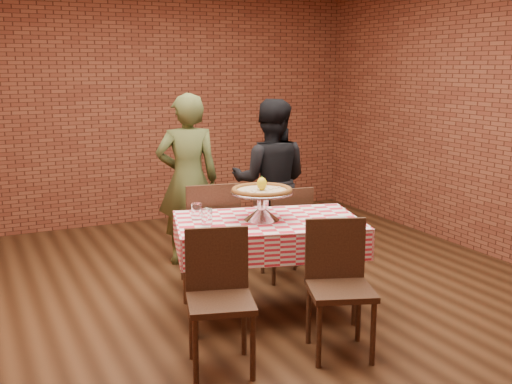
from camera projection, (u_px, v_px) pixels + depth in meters
ground at (248, 303)px, 4.95m from camera, size 6.00×6.00×0.00m
back_wall at (141, 103)px, 7.29m from camera, size 5.50×0.00×5.50m
table at (268, 268)px, 4.67m from camera, size 1.53×1.14×0.75m
tablecloth at (268, 234)px, 4.62m from camera, size 1.57×1.19×0.23m
pizza_stand at (262, 206)px, 4.57m from camera, size 0.50×0.50×0.21m
pizza at (262, 191)px, 4.55m from camera, size 0.47×0.47×0.03m
lemon at (262, 184)px, 4.53m from camera, size 0.08×0.08×0.10m
water_glass_left at (207, 217)px, 4.41m from camera, size 0.10×0.10×0.12m
water_glass_right at (197, 211)px, 4.58m from camera, size 0.10×0.10×0.12m
side_plate at (339, 219)px, 4.58m from camera, size 0.20×0.20×0.01m
sweetener_packet_a at (346, 223)px, 4.49m from camera, size 0.06×0.05×0.00m
sweetener_packet_b at (352, 220)px, 4.58m from camera, size 0.05×0.04×0.00m
condiment_caddy at (261, 202)px, 4.87m from camera, size 0.10×0.08×0.14m
chair_near_left at (221, 304)px, 3.79m from camera, size 0.50×0.50×0.89m
chair_near_right at (341, 291)px, 4.00m from camera, size 0.53×0.53×0.89m
chair_far_left at (209, 233)px, 5.27m from camera, size 0.52×0.52×0.94m
chair_far_right at (285, 232)px, 5.47m from camera, size 0.44×0.44×0.86m
diner_olive at (188, 180)px, 5.82m from camera, size 0.67×0.52×1.65m
diner_black at (270, 181)px, 5.89m from camera, size 0.97×0.91×1.59m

